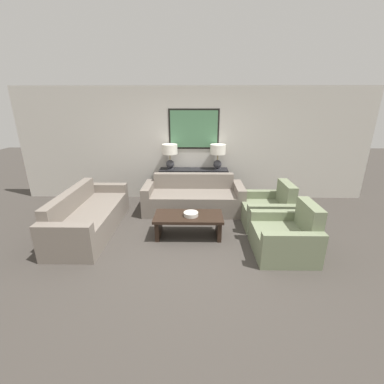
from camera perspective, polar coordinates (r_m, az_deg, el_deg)
name	(u,v)px	position (r m, az deg, el deg)	size (l,w,h in m)	color
ground_plane	(192,250)	(4.31, 0.11, -12.86)	(20.00, 20.00, 0.00)	#3D3833
back_wall	(194,145)	(6.27, 0.42, 10.48)	(8.39, 0.12, 2.65)	beige
console_table	(194,185)	(6.22, 0.38, 1.56)	(1.61, 0.38, 0.79)	black
table_lamp_left	(170,153)	(6.06, -4.95, 8.72)	(0.36, 0.36, 0.59)	#333338
table_lamp_right	(218,153)	(6.05, 5.75, 8.68)	(0.36, 0.36, 0.59)	#333338
couch_by_back_wall	(193,199)	(5.66, 0.33, -1.51)	(2.15, 0.85, 0.78)	slate
couch_by_side	(89,217)	(5.15, -21.90, -5.18)	(0.85, 2.15, 0.78)	slate
coffee_table	(188,221)	(4.58, -0.79, -6.40)	(1.21, 0.57, 0.41)	black
decorative_bowl	(191,214)	(4.50, -0.24, -4.92)	(0.25, 0.25, 0.07)	beige
armchair_near_back_wall	(268,211)	(5.27, 16.56, -4.01)	(0.90, 0.94, 0.85)	#707A5B
armchair_near_camera	(286,237)	(4.37, 20.12, -9.43)	(0.90, 0.94, 0.85)	#707A5B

